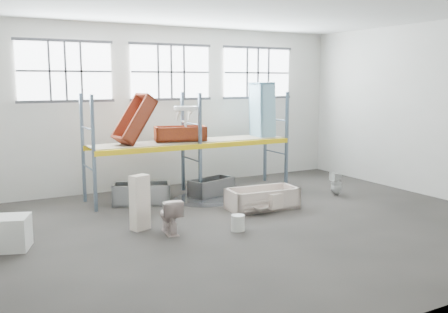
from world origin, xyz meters
TOP-DOWN VIEW (x-y plane):
  - floor at (0.00, 0.00)m, footprint 12.00×10.00m
  - ceiling at (0.00, 0.00)m, footprint 12.00×10.00m
  - wall_back at (0.00, 5.05)m, footprint 12.00×0.10m
  - wall_right at (6.05, 0.00)m, footprint 0.10×10.00m
  - window_left at (-3.20, 4.94)m, footprint 2.60×0.04m
  - window_mid at (0.00, 4.94)m, footprint 2.60×0.04m
  - window_right at (3.20, 4.94)m, footprint 2.60×0.04m
  - rack_upright_la at (-3.00, 2.90)m, footprint 0.08×0.08m
  - rack_upright_lb at (-3.00, 4.10)m, footprint 0.08×0.08m
  - rack_upright_ma at (0.00, 2.90)m, footprint 0.08×0.08m
  - rack_upright_mb at (0.00, 4.10)m, footprint 0.08×0.08m
  - rack_upright_ra at (3.00, 2.90)m, footprint 0.08×0.08m
  - rack_upright_rb at (3.00, 4.10)m, footprint 0.08×0.08m
  - rack_beam_front at (0.00, 2.90)m, footprint 6.00×0.10m
  - rack_beam_back at (0.00, 4.10)m, footprint 6.00×0.10m
  - shelf_deck at (0.00, 3.50)m, footprint 5.90×1.10m
  - wet_patch at (0.00, 2.70)m, footprint 1.80×1.80m
  - bathtub_beige at (0.92, 1.09)m, footprint 1.91×1.02m
  - cistern_spare at (1.04, 0.66)m, footprint 0.45×0.29m
  - sink_in_tub at (0.54, 0.57)m, footprint 0.49×0.49m
  - toilet_beige at (-2.03, 0.30)m, footprint 0.53×0.82m
  - cistern_tall at (-2.51, 0.86)m, footprint 0.47×0.38m
  - toilet_white at (3.68, 1.33)m, footprint 0.35×0.34m
  - steel_tub_left at (-1.70, 3.10)m, footprint 1.70×1.23m
  - steel_tub_right at (0.45, 3.09)m, footprint 1.47×1.00m
  - rust_tub_flat at (-0.31, 3.57)m, footprint 1.59×1.03m
  - rust_tub_tilted at (-1.70, 3.49)m, footprint 1.26×0.88m
  - sink_on_shelf at (-0.35, 3.11)m, footprint 0.70×0.56m
  - blue_tub_upright at (2.47, 3.51)m, footprint 0.64×0.88m
  - bucket at (-0.62, -0.28)m, footprint 0.32×0.32m
  - carton_near at (-5.26, 0.87)m, footprint 0.96×0.90m

SIDE VIEW (x-z plane):
  - floor at x=0.00m, z-range -0.10..0.00m
  - wet_patch at x=0.00m, z-range 0.00..0.00m
  - sink_in_tub at x=0.54m, z-range 0.09..0.23m
  - bucket at x=-0.62m, z-range 0.00..0.36m
  - steel_tub_right at x=0.45m, z-range 0.00..0.49m
  - bathtub_beige at x=0.92m, z-range 0.00..0.54m
  - cistern_spare at x=1.04m, z-range 0.08..0.48m
  - steel_tub_left at x=-1.70m, z-range 0.00..0.57m
  - carton_near at x=-5.26m, z-range 0.00..0.67m
  - toilet_white at x=3.68m, z-range 0.00..0.69m
  - toilet_beige at x=-2.03m, z-range 0.00..0.79m
  - cistern_tall at x=-2.51m, z-range 0.00..1.25m
  - rack_upright_la at x=-3.00m, z-range 0.00..3.00m
  - rack_upright_lb at x=-3.00m, z-range 0.00..3.00m
  - rack_upright_ma at x=0.00m, z-range 0.00..3.00m
  - rack_upright_mb at x=0.00m, z-range 0.00..3.00m
  - rack_upright_ra at x=3.00m, z-range 0.00..3.00m
  - rack_upright_rb at x=3.00m, z-range 0.00..3.00m
  - rack_beam_front at x=0.00m, z-range 1.43..1.57m
  - rack_beam_back at x=0.00m, z-range 1.43..1.57m
  - shelf_deck at x=0.00m, z-range 1.57..1.59m
  - rust_tub_flat at x=-0.31m, z-range 1.61..2.03m
  - sink_on_shelf at x=-0.35m, z-range 1.80..2.39m
  - rust_tub_tilted at x=-1.70m, z-range 1.59..3.00m
  - blue_tub_upright at x=2.47m, z-range 1.49..3.30m
  - wall_back at x=0.00m, z-range 0.00..5.00m
  - wall_right at x=6.05m, z-range 0.00..5.00m
  - window_left at x=-3.20m, z-range 2.80..4.40m
  - window_mid at x=0.00m, z-range 2.80..4.40m
  - window_right at x=3.20m, z-range 2.80..4.40m
  - ceiling at x=0.00m, z-range 5.00..5.10m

